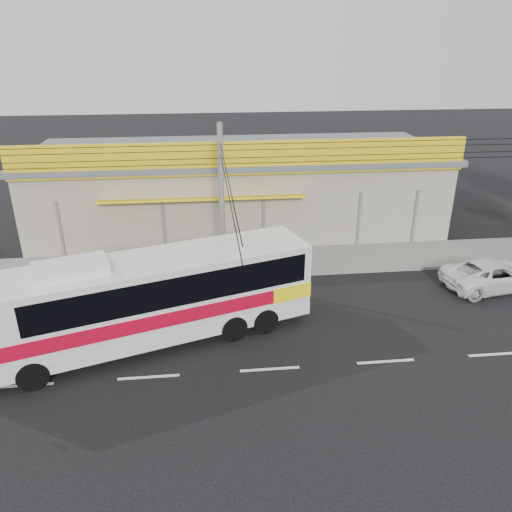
{
  "coord_description": "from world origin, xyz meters",
  "views": [
    {
      "loc": [
        -1.93,
        -16.12,
        10.18
      ],
      "look_at": [
        0.02,
        2.0,
        2.18
      ],
      "focal_mm": 35.0,
      "sensor_mm": 36.0,
      "label": 1
    }
  ],
  "objects_px": {
    "white_car": "(494,275)",
    "utility_pole": "(220,154)",
    "coach_bus": "(155,294)",
    "motorbike_red": "(54,269)"
  },
  "relations": [
    {
      "from": "coach_bus",
      "to": "utility_pole",
      "type": "height_order",
      "value": "utility_pole"
    },
    {
      "from": "motorbike_red",
      "to": "white_car",
      "type": "distance_m",
      "value": 19.47
    },
    {
      "from": "white_car",
      "to": "utility_pole",
      "type": "bearing_deg",
      "value": 72.57
    },
    {
      "from": "coach_bus",
      "to": "white_car",
      "type": "height_order",
      "value": "coach_bus"
    },
    {
      "from": "motorbike_red",
      "to": "utility_pole",
      "type": "height_order",
      "value": "utility_pole"
    },
    {
      "from": "coach_bus",
      "to": "motorbike_red",
      "type": "xyz_separation_m",
      "value": [
        -4.92,
        5.16,
        -1.22
      ]
    },
    {
      "from": "white_car",
      "to": "utility_pole",
      "type": "height_order",
      "value": "utility_pole"
    },
    {
      "from": "motorbike_red",
      "to": "white_car",
      "type": "xyz_separation_m",
      "value": [
        19.31,
        -2.47,
        -0.07
      ]
    },
    {
      "from": "coach_bus",
      "to": "motorbike_red",
      "type": "height_order",
      "value": "coach_bus"
    },
    {
      "from": "utility_pole",
      "to": "motorbike_red",
      "type": "bearing_deg",
      "value": 175.22
    }
  ]
}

